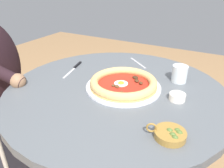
{
  "coord_description": "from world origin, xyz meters",
  "views": [
    {
      "loc": [
        -0.39,
        0.75,
        1.16
      ],
      "look_at": [
        0.01,
        0.03,
        0.74
      ],
      "focal_mm": 34.44,
      "sensor_mm": 36.0,
      "label": 1
    }
  ],
  "objects": [
    {
      "name": "fork_utensil",
      "position": [
        0.03,
        -0.32,
        0.71
      ],
      "size": [
        0.14,
        0.12,
        0.0
      ],
      "color": "#BCBCC1",
      "rests_on": "dining_table"
    },
    {
      "name": "pizza_on_plate",
      "position": [
        -0.03,
        -0.01,
        0.73
      ],
      "size": [
        0.33,
        0.33,
        0.05
      ],
      "color": "white",
      "rests_on": "dining_table"
    },
    {
      "name": "water_glass",
      "position": [
        -0.23,
        -0.2,
        0.75
      ],
      "size": [
        0.07,
        0.07,
        0.08
      ],
      "color": "silver",
      "rests_on": "dining_table"
    },
    {
      "name": "diner_person",
      "position": [
        0.72,
        0.1,
        0.5
      ],
      "size": [
        0.52,
        0.4,
        1.13
      ],
      "color": "#282833",
      "rests_on": "ground"
    },
    {
      "name": "olive_pan",
      "position": [
        -0.3,
        0.21,
        0.73
      ],
      "size": [
        0.12,
        0.1,
        0.05
      ],
      "color": "olive",
      "rests_on": "dining_table"
    },
    {
      "name": "dining_table",
      "position": [
        0.0,
        0.0,
        0.56
      ],
      "size": [
        0.97,
        0.97,
        0.71
      ],
      "color": "#565B60",
      "rests_on": "ground"
    },
    {
      "name": "ramekin_capers",
      "position": [
        -0.26,
        -0.02,
        0.73
      ],
      "size": [
        0.06,
        0.06,
        0.03
      ],
      "color": "white",
      "rests_on": "dining_table"
    },
    {
      "name": "steak_knife",
      "position": [
        0.3,
        -0.1,
        0.72
      ],
      "size": [
        0.06,
        0.21,
        0.01
      ],
      "color": "silver",
      "rests_on": "dining_table"
    }
  ]
}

